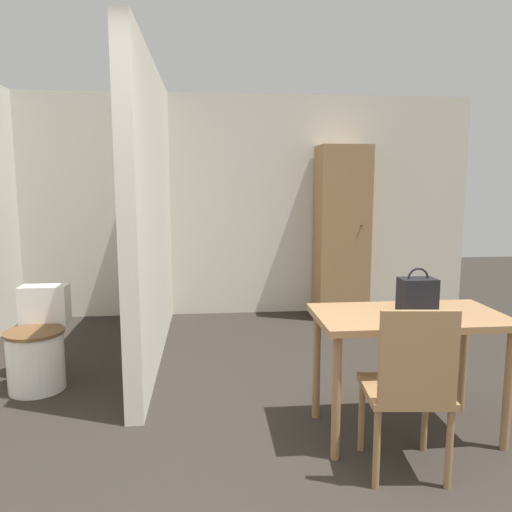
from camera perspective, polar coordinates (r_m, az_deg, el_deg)
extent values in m
cube|color=beige|center=(5.78, -3.13, 5.71)|extent=(5.64, 0.12, 2.50)
cube|color=beige|center=(4.39, -11.85, 4.69)|extent=(0.12, 2.70, 2.50)
cube|color=#997047|center=(3.12, 17.06, -6.65)|extent=(1.11, 0.62, 0.04)
cylinder|color=#997047|center=(2.87, 9.17, -15.71)|extent=(0.05, 0.05, 0.71)
cylinder|color=#997047|center=(3.25, 26.85, -13.55)|extent=(0.05, 0.05, 0.71)
cylinder|color=#997047|center=(3.32, 6.93, -12.25)|extent=(0.05, 0.05, 0.71)
cylinder|color=#997047|center=(3.65, 22.61, -10.88)|extent=(0.05, 0.05, 0.71)
cube|color=#997047|center=(2.83, 16.59, -14.53)|extent=(0.46, 0.46, 0.04)
cube|color=#997047|center=(2.56, 18.08, -11.00)|extent=(0.38, 0.07, 0.47)
cylinder|color=#997047|center=(3.04, 11.97, -17.39)|extent=(0.04, 0.04, 0.42)
cylinder|color=#997047|center=(3.13, 18.75, -16.86)|extent=(0.04, 0.04, 0.42)
cylinder|color=#997047|center=(2.73, 13.63, -20.64)|extent=(0.04, 0.04, 0.42)
cylinder|color=#997047|center=(2.83, 21.22, -19.87)|extent=(0.04, 0.04, 0.42)
cylinder|color=white|center=(4.09, -23.84, -10.99)|extent=(0.40, 0.40, 0.43)
cylinder|color=brown|center=(4.02, -24.03, -7.96)|extent=(0.42, 0.42, 0.02)
cube|color=white|center=(4.24, -23.00, -5.15)|extent=(0.35, 0.18, 0.30)
cube|color=black|center=(3.11, 17.95, -4.36)|extent=(0.21, 0.14, 0.21)
torus|color=black|center=(3.09, 18.04, -2.45)|extent=(0.13, 0.01, 0.13)
cube|color=#997047|center=(5.69, 9.75, 2.65)|extent=(0.56, 0.45, 1.92)
sphere|color=black|center=(5.50, 11.97, 3.40)|extent=(0.02, 0.02, 0.02)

